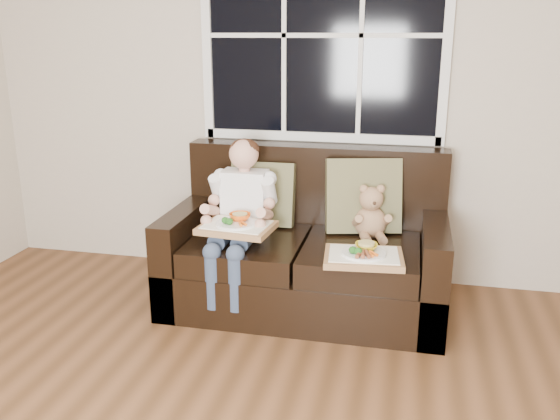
% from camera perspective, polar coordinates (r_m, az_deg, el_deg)
% --- Properties ---
extents(room_walls, '(4.52, 5.02, 2.71)m').
position_cam_1_polar(room_walls, '(1.62, -14.30, 13.54)').
color(room_walls, '#B8AA98').
rests_on(room_walls, ground).
extents(window_back, '(1.62, 0.04, 1.37)m').
position_cam_1_polar(window_back, '(3.98, 4.11, 16.42)').
color(window_back, black).
rests_on(window_back, room_walls).
extents(loveseat, '(1.70, 0.92, 0.96)m').
position_cam_1_polar(loveseat, '(3.77, 2.62, -4.42)').
color(loveseat, black).
rests_on(loveseat, ground).
extents(pillow_left, '(0.42, 0.20, 0.43)m').
position_cam_1_polar(pillow_left, '(3.87, -1.65, 1.57)').
color(pillow_left, olive).
rests_on(pillow_left, loveseat).
extents(pillow_right, '(0.50, 0.32, 0.48)m').
position_cam_1_polar(pillow_right, '(3.76, 8.01, 1.38)').
color(pillow_right, olive).
rests_on(pillow_right, loveseat).
extents(child, '(0.40, 0.60, 0.92)m').
position_cam_1_polar(child, '(3.63, -3.83, 0.50)').
color(child, white).
rests_on(child, loveseat).
extents(teddy_bear, '(0.24, 0.28, 0.35)m').
position_cam_1_polar(teddy_bear, '(3.68, 8.71, -0.54)').
color(teddy_bear, tan).
rests_on(teddy_bear, loveseat).
extents(tray_left, '(0.45, 0.36, 0.10)m').
position_cam_1_polar(tray_left, '(3.50, -4.16, -1.50)').
color(tray_left, '#A97C4C').
rests_on(tray_left, child).
extents(tray_right, '(0.46, 0.37, 0.10)m').
position_cam_1_polar(tray_right, '(3.33, 8.05, -4.37)').
color(tray_right, '#A97C4C').
rests_on(tray_right, loveseat).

